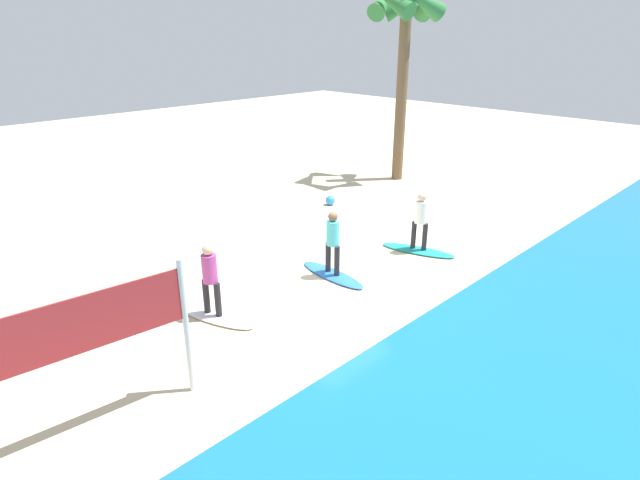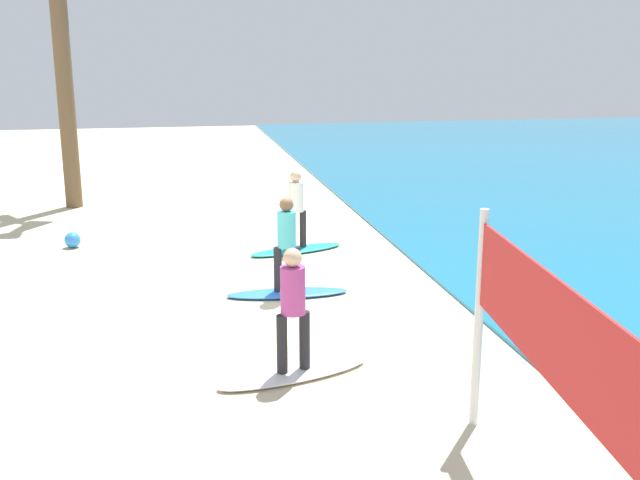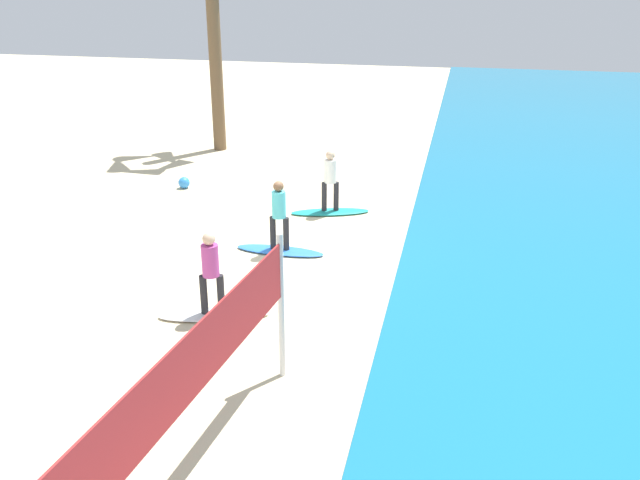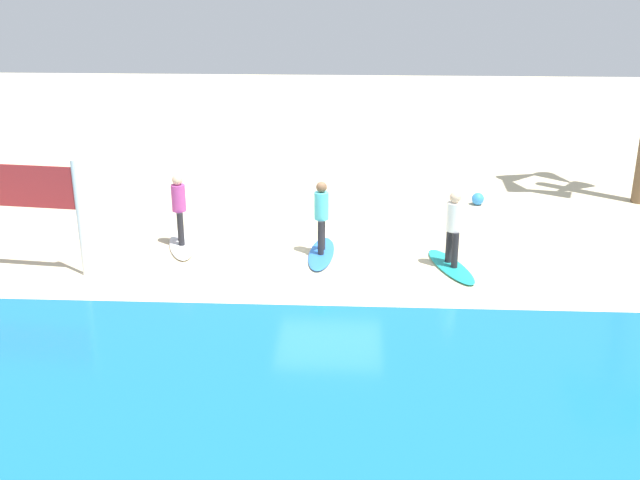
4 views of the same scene
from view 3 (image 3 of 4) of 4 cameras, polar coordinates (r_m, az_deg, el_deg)
ground_plane at (r=16.54m, az=-3.81°, el=-0.70°), size 60.00×60.00×0.00m
surfboard_teal at (r=18.76m, az=0.83°, el=2.31°), size 1.16×2.17×0.09m
surfer_teal at (r=18.44m, az=0.84°, el=5.21°), size 0.32×0.45×1.64m
surfboard_blue at (r=16.31m, az=-3.28°, el=-0.86°), size 0.66×2.12×0.09m
surfer_blue at (r=15.95m, az=-3.36°, el=2.42°), size 0.32×0.46×1.64m
surfboard_white at (r=13.60m, az=-8.65°, el=-6.03°), size 1.10×2.17×0.09m
surfer_white at (r=13.16m, az=-8.90°, el=-2.22°), size 0.32×0.45×1.64m
volleyball_net at (r=7.53m, az=-16.43°, el=-16.78°), size 9.04×1.11×2.50m
beach_ball at (r=21.19m, az=-11.01°, el=4.61°), size 0.34×0.34×0.34m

